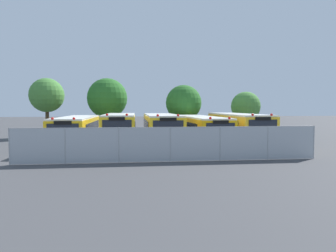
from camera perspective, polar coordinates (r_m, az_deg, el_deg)
name	(u,v)px	position (r m, az deg, el deg)	size (l,w,h in m)	color
ground_plane	(160,145)	(25.99, -1.49, -3.53)	(160.00, 160.00, 0.00)	#424244
school_bus_0	(77,130)	(26.15, -16.20, -0.69)	(2.51, 10.87, 2.52)	yellow
school_bus_1	(120,128)	(25.66, -8.69, -0.44)	(2.56, 9.35, 2.74)	yellow
school_bus_2	(161,128)	(25.78, -1.23, -0.42)	(2.61, 10.03, 2.70)	yellow
school_bus_3	(200,129)	(26.29, 5.78, -0.54)	(2.70, 11.55, 2.53)	#EAA80C
school_bus_4	(237,127)	(27.40, 12.40, -0.23)	(2.70, 11.45, 2.74)	yellow
tree_0	(46,95)	(35.24, -21.39, 5.31)	(3.58, 3.56, 6.19)	#4C3823
tree_1	(109,98)	(35.40, -10.77, 5.07)	(4.40, 4.40, 6.35)	#4C3823
tree_2	(183,103)	(33.99, 2.83, 4.26)	(3.86, 3.86, 5.55)	#4C3823
tree_3	(245,107)	(36.57, 13.93, 3.39)	(3.31, 3.31, 4.91)	#4C3823
chainlink_fence	(170,144)	(18.11, 0.44, -3.24)	(17.78, 0.07, 2.03)	#9EA0A3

